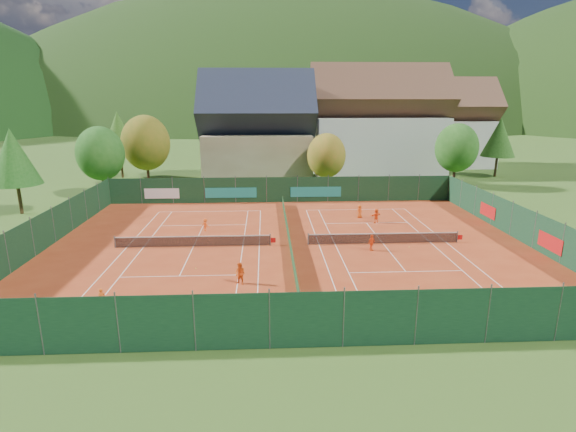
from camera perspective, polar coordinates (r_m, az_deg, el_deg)
The scene contains 35 objects.
ground at distance 37.86m, azimuth 0.15°, elevation -3.73°, with size 600.00×600.00×0.00m, color #305219.
clay_pad at distance 37.85m, azimuth 0.15°, elevation -3.70°, with size 40.00×32.00×0.01m, color #A03517.
court_markings_left at distance 38.29m, azimuth -11.92°, elevation -3.80°, with size 11.03×23.83×0.00m.
court_markings_right at distance 39.08m, azimuth 11.97°, elevation -3.42°, with size 11.03×23.83×0.00m.
tennis_net_left at distance 38.11m, azimuth -11.73°, elevation -3.10°, with size 13.30×0.10×1.02m.
tennis_net_right at distance 38.97m, azimuth 12.23°, elevation -2.72°, with size 13.30×0.10×1.02m.
court_divider at distance 37.70m, azimuth 0.15°, elevation -2.98°, with size 0.03×28.80×1.00m.
fence_north at distance 52.91m, azimuth -1.26°, elevation 3.33°, with size 40.00×0.10×3.00m.
fence_south at distance 22.55m, azimuth 2.38°, elevation -13.08°, with size 40.00×0.04×3.00m.
fence_west at distance 41.50m, azimuth -28.63°, elevation -1.74°, with size 0.04×32.00×3.00m.
fence_east at distance 43.36m, azimuth 27.58°, elevation -0.98°, with size 0.09×32.00×3.00m.
chalet at distance 66.06m, azimuth -3.89°, elevation 10.13°, with size 16.20×12.00×16.00m.
hotel_block_a at distance 74.18m, azimuth 11.29°, elevation 10.98°, with size 21.60×11.00×17.25m.
hotel_block_b at distance 86.14m, azimuth 19.18°, elevation 10.45°, with size 17.28×10.00×15.50m.
tree_west_front at distance 59.70m, azimuth -22.73°, elevation 7.32°, with size 5.72×5.72×8.69m.
tree_west_mid at distance 64.17m, azimuth -17.62°, elevation 8.84°, with size 6.44×6.44×9.78m.
tree_west_back at distance 73.43m, azimuth -20.71°, elevation 9.78°, with size 5.60×5.60×10.00m.
tree_center at distance 58.83m, azimuth 4.90°, elevation 7.65°, with size 5.01×5.01×7.60m.
tree_east_front at distance 65.54m, azimuth 20.62°, elevation 8.10°, with size 5.72×5.72×8.69m.
tree_east_mid at distance 76.99m, azimuth 25.25°, elevation 9.02°, with size 5.04×5.04×9.00m.
tree_west_side at distance 54.81m, azimuth -31.52°, elevation 6.42°, with size 5.04×5.04×9.00m.
tree_east_back at distance 80.98m, azimuth 17.57°, elevation 10.44°, with size 7.15×7.15×10.86m.
mountain_backdrop at distance 275.91m, azimuth 3.50°, elevation 4.06°, with size 820.00×530.00×242.00m.
ball_hopper at distance 28.96m, azimuth 24.62°, elevation -9.98°, with size 0.34×0.34×0.80m.
loose_ball_0 at distance 33.45m, azimuth -11.62°, elevation -6.52°, with size 0.07×0.07×0.07m, color #CCD833.
loose_ball_1 at distance 28.64m, azimuth 11.60°, elevation -10.29°, with size 0.07×0.07×0.07m, color #CCD833.
loose_ball_2 at distance 39.60m, azimuth 3.23°, elevation -2.83°, with size 0.07×0.07×0.07m, color #CCD833.
loose_ball_3 at distance 44.35m, azimuth -6.62°, elevation -0.96°, with size 0.07×0.07×0.07m, color #CCD833.
loose_ball_4 at distance 38.59m, azimuth 15.14°, elevation -3.82°, with size 0.07×0.07×0.07m, color #CCD833.
player_left_near at distance 28.98m, azimuth -22.58°, elevation -9.64°, with size 0.44×0.29×1.21m, color #D95613.
player_left_mid at distance 30.06m, azimuth -6.09°, elevation -7.29°, with size 0.74×0.58×1.52m, color #E65514.
player_left_far at distance 42.33m, azimuth -10.45°, elevation -1.10°, with size 0.76×0.44×1.18m, color #FA5716.
player_right_near at distance 36.90m, azimuth 10.56°, elevation -3.34°, with size 0.80×0.33×1.37m, color #EB4914.
player_right_far_a at distance 46.72m, azimuth 9.08°, elevation 0.59°, with size 0.67×0.43×1.36m, color #DE5313.
player_right_far_b at distance 45.12m, azimuth 11.13°, elevation 0.03°, with size 1.33×0.42×1.43m, color #FC5616.
Camera 1 is at (-1.92, -35.83, 12.07)m, focal length 28.00 mm.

